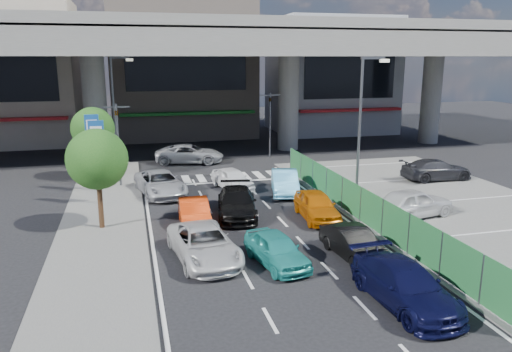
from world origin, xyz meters
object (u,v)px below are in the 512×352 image
object	(u,v)px
signboard_far	(93,142)
minivan_navy_back	(405,285)
taxi_orange_left	(194,213)
kei_truck_front_right	(285,182)
taxi_teal_mid	(276,249)
street_lamp_right	(363,116)
sedan_black_mid	(237,203)
taxi_orange_right	(317,206)
traffic_light_right	(270,109)
parked_sedan_dgrey	(436,170)
street_lamp_left	(116,102)
sedan_white_mid_left	(204,244)
parked_sedan_white	(413,203)
crossing_wagon_silver	(190,154)
traffic_cone	(368,195)
sedan_white_front_mid	(232,179)
wagon_silver_front_left	(160,183)
tree_far	(93,129)
hatch_black_mid_right	(354,244)
traffic_light_left	(117,125)
signboard_near	(98,151)
tree_near	(97,159)

from	to	relation	value
signboard_far	minivan_navy_back	size ratio (longest dim) A/B	0.99
taxi_orange_left	kei_truck_front_right	distance (m)	7.59
taxi_teal_mid	kei_truck_front_right	bearing A→B (deg)	60.79
street_lamp_right	sedan_black_mid	xyz separation A→B (m)	(-7.55, -1.48, -4.08)
taxi_orange_right	kei_truck_front_right	size ratio (longest dim) A/B	0.97
traffic_light_right	parked_sedan_dgrey	bearing A→B (deg)	-50.95
minivan_navy_back	street_lamp_left	bearing A→B (deg)	107.44
sedan_white_mid_left	parked_sedan_white	distance (m)	11.34
traffic_light_right	taxi_orange_left	size ratio (longest dim) A/B	1.32
crossing_wagon_silver	traffic_cone	bearing A→B (deg)	-135.93
signboard_far	crossing_wagon_silver	world-z (taller)	signboard_far
taxi_orange_right	sedan_white_front_mid	xyz separation A→B (m)	(-2.91, 6.82, -0.05)
wagon_silver_front_left	traffic_cone	bearing A→B (deg)	-32.86
parked_sedan_white	parked_sedan_dgrey	size ratio (longest dim) A/B	0.93
street_lamp_right	kei_truck_front_right	bearing A→B (deg)	152.11
tree_far	sedan_black_mid	xyz separation A→B (m)	(7.43, -9.98, -2.70)
traffic_cone	hatch_black_mid_right	bearing A→B (deg)	-120.68
traffic_light_right	parked_sedan_dgrey	distance (m)	13.76
hatch_black_mid_right	wagon_silver_front_left	distance (m)	13.56
traffic_light_left	sedan_white_mid_left	world-z (taller)	traffic_light_left
traffic_light_left	minivan_navy_back	world-z (taller)	traffic_light_left
sedan_white_front_mid	kei_truck_front_right	xyz separation A→B (m)	(2.81, -1.82, 0.05)
taxi_teal_mid	taxi_orange_right	bearing A→B (deg)	44.25
sedan_black_mid	parked_sedan_dgrey	world-z (taller)	parked_sedan_dgrey
signboard_far	tree_far	xyz separation A→B (m)	(-0.20, 3.51, 0.32)
signboard_near	minivan_navy_back	distance (m)	17.53
signboard_far	taxi_teal_mid	world-z (taller)	signboard_far
traffic_light_left	taxi_orange_right	world-z (taller)	traffic_light_left
hatch_black_mid_right	taxi_orange_left	xyz separation A→B (m)	(-5.73, 5.52, 0.02)
sedan_white_mid_left	sedan_black_mid	bearing A→B (deg)	58.25
tree_far	crossing_wagon_silver	distance (m)	8.09
minivan_navy_back	street_lamp_right	bearing A→B (deg)	67.14
hatch_black_mid_right	street_lamp_left	bearing A→B (deg)	110.40
parked_sedan_white	parked_sedan_dgrey	distance (m)	8.82
hatch_black_mid_right	traffic_cone	world-z (taller)	hatch_black_mid_right
crossing_wagon_silver	tree_far	bearing A→B (deg)	130.51
street_lamp_right	taxi_orange_left	size ratio (longest dim) A/B	2.03
sedan_white_front_mid	crossing_wagon_silver	distance (m)	8.49
signboard_near	wagon_silver_front_left	distance (m)	4.36
street_lamp_left	wagon_silver_front_left	bearing A→B (deg)	-73.96
signboard_near	parked_sedan_white	distance (m)	16.65
tree_near	traffic_cone	world-z (taller)	tree_near
tree_near	kei_truck_front_right	bearing A→B (deg)	21.42
kei_truck_front_right	parked_sedan_dgrey	world-z (taller)	parked_sedan_dgrey
sedan_black_mid	parked_sedan_dgrey	size ratio (longest dim) A/B	1.02
street_lamp_left	sedan_white_mid_left	xyz separation A→B (m)	(3.47, -18.77, -4.10)
traffic_cone	parked_sedan_white	bearing A→B (deg)	-74.25
signboard_near	sedan_black_mid	world-z (taller)	signboard_near
signboard_near	sedan_white_mid_left	world-z (taller)	signboard_near
hatch_black_mid_right	wagon_silver_front_left	world-z (taller)	wagon_silver_front_left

